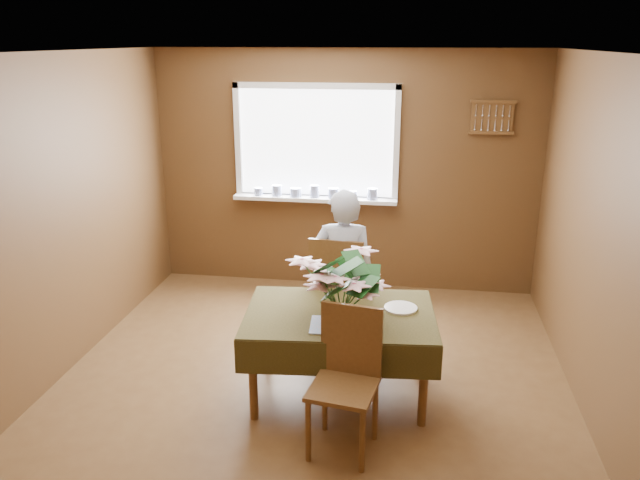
# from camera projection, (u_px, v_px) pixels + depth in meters

# --- Properties ---
(floor) EXTENTS (4.50, 4.50, 0.00)m
(floor) POSITION_uv_depth(u_px,v_px,m) (309.00, 392.00, 4.79)
(floor) COLOR brown
(floor) RESTS_ON ground
(ceiling) EXTENTS (4.50, 4.50, 0.00)m
(ceiling) POSITION_uv_depth(u_px,v_px,m) (307.00, 52.00, 4.02)
(ceiling) COLOR white
(ceiling) RESTS_ON wall_back
(wall_back) EXTENTS (4.00, 0.00, 4.00)m
(wall_back) POSITION_uv_depth(u_px,v_px,m) (345.00, 172.00, 6.52)
(wall_back) COLOR brown
(wall_back) RESTS_ON floor
(wall_front) EXTENTS (4.00, 0.00, 4.00)m
(wall_front) POSITION_uv_depth(u_px,v_px,m) (204.00, 421.00, 2.29)
(wall_front) COLOR brown
(wall_front) RESTS_ON floor
(wall_left) EXTENTS (0.00, 4.50, 4.50)m
(wall_left) POSITION_uv_depth(u_px,v_px,m) (47.00, 225.00, 4.69)
(wall_left) COLOR brown
(wall_left) RESTS_ON floor
(wall_right) EXTENTS (0.00, 4.50, 4.50)m
(wall_right) POSITION_uv_depth(u_px,v_px,m) (606.00, 251.00, 4.12)
(wall_right) COLOR brown
(wall_right) RESTS_ON floor
(window_assembly) EXTENTS (1.72, 0.20, 1.22)m
(window_assembly) POSITION_uv_depth(u_px,v_px,m) (316.00, 164.00, 6.48)
(window_assembly) COLOR white
(window_assembly) RESTS_ON wall_back
(spoon_rack) EXTENTS (0.44, 0.05, 0.33)m
(spoon_rack) POSITION_uv_depth(u_px,v_px,m) (492.00, 117.00, 6.09)
(spoon_rack) COLOR brown
(spoon_rack) RESTS_ON wall_back
(dining_table) EXTENTS (1.47, 1.06, 0.68)m
(dining_table) POSITION_uv_depth(u_px,v_px,m) (340.00, 322.00, 4.59)
(dining_table) COLOR brown
(dining_table) RESTS_ON floor
(chair_far) EXTENTS (0.49, 0.49, 1.05)m
(chair_far) POSITION_uv_depth(u_px,v_px,m) (339.00, 291.00, 5.23)
(chair_far) COLOR brown
(chair_far) RESTS_ON floor
(chair_near) EXTENTS (0.47, 0.47, 0.96)m
(chair_near) POSITION_uv_depth(u_px,v_px,m) (347.00, 373.00, 4.03)
(chair_near) COLOR brown
(chair_near) RESTS_ON floor
(seated_woman) EXTENTS (0.55, 0.38, 1.45)m
(seated_woman) POSITION_uv_depth(u_px,v_px,m) (343.00, 275.00, 5.15)
(seated_woman) COLOR white
(seated_woman) RESTS_ON floor
(flower_bouquet) EXTENTS (0.58, 0.58, 0.49)m
(flower_bouquet) POSITION_uv_depth(u_px,v_px,m) (342.00, 283.00, 4.26)
(flower_bouquet) COLOR white
(flower_bouquet) RESTS_ON dining_table
(side_plate) EXTENTS (0.33, 0.33, 0.01)m
(side_plate) POSITION_uv_depth(u_px,v_px,m) (401.00, 308.00, 4.63)
(side_plate) COLOR white
(side_plate) RESTS_ON dining_table
(table_knife) EXTENTS (0.09, 0.22, 0.00)m
(table_knife) POSITION_uv_depth(u_px,v_px,m) (355.00, 321.00, 4.41)
(table_knife) COLOR silver
(table_knife) RESTS_ON dining_table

